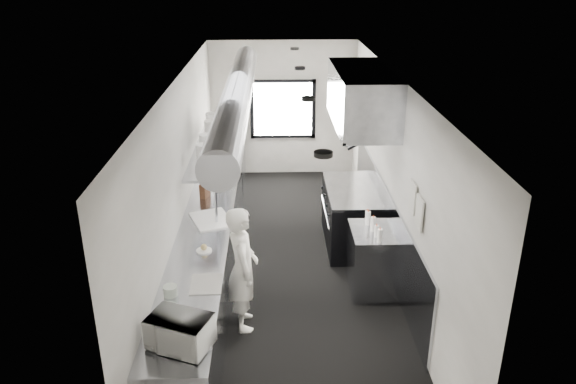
{
  "coord_description": "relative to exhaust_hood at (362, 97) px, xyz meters",
  "views": [
    {
      "loc": [
        -0.22,
        -7.36,
        4.24
      ],
      "look_at": [
        -0.01,
        -0.2,
        1.27
      ],
      "focal_mm": 34.78,
      "sensor_mm": 36.0,
      "label": 1
    }
  ],
  "objects": [
    {
      "name": "wall_front",
      "position": [
        -1.1,
        -4.7,
        -0.99
      ],
      "size": [
        3.0,
        0.02,
        2.8
      ],
      "primitive_type": "cube",
      "color": "silver",
      "rests_on": "floor"
    },
    {
      "name": "notice_sheet_a",
      "position": [
        0.37,
        -1.9,
        -0.79
      ],
      "size": [
        0.02,
        0.28,
        0.38
      ],
      "primitive_type": "cube",
      "color": "beige",
      "rests_on": "wall_right"
    },
    {
      "name": "squeeze_bottle_a",
      "position": [
        0.04,
        -1.73,
        -1.4
      ],
      "size": [
        0.08,
        0.08,
        0.19
      ],
      "primitive_type": "cylinder",
      "rotation": [
        0.0,
        0.0,
        0.39
      ],
      "color": "white",
      "rests_on": "bottle_station"
    },
    {
      "name": "plate_stack_c",
      "position": [
        -2.27,
        0.49,
        -0.64
      ],
      "size": [
        0.29,
        0.29,
        0.36
      ],
      "primitive_type": "cylinder",
      "rotation": [
        0.0,
        0.0,
        0.18
      ],
      "color": "white",
      "rests_on": "pass_shelf"
    },
    {
      "name": "wall_cladding",
      "position": [
        0.38,
        -0.4,
        -1.84
      ],
      "size": [
        0.03,
        5.5,
        1.1
      ],
      "primitive_type": "cube",
      "color": "gray",
      "rests_on": "wall_right"
    },
    {
      "name": "squeeze_bottle_c",
      "position": [
        0.01,
        -1.4,
        -1.39
      ],
      "size": [
        0.08,
        0.08,
        0.2
      ],
      "primitive_type": "cylinder",
      "rotation": [
        0.0,
        0.0,
        -0.28
      ],
      "color": "white",
      "rests_on": "bottle_station"
    },
    {
      "name": "range",
      "position": [
        -0.06,
        0.0,
        -1.92
      ],
      "size": [
        0.88,
        1.6,
        0.94
      ],
      "color": "black",
      "rests_on": "floor"
    },
    {
      "name": "small_plate",
      "position": [
        -2.19,
        -1.9,
        -1.48
      ],
      "size": [
        0.23,
        0.23,
        0.02
      ],
      "primitive_type": "cylinder",
      "rotation": [
        0.0,
        0.0,
        -0.18
      ],
      "color": "white",
      "rests_on": "prep_counter"
    },
    {
      "name": "microwave",
      "position": [
        -2.2,
        -3.75,
        -1.33
      ],
      "size": [
        0.64,
        0.57,
        0.32
      ],
      "primitive_type": "imported",
      "rotation": [
        0.0,
        0.0,
        -0.38
      ],
      "color": "white",
      "rests_on": "prep_counter"
    },
    {
      "name": "squeeze_bottle_b",
      "position": [
        0.03,
        -1.58,
        -1.41
      ],
      "size": [
        0.07,
        0.07,
        0.17
      ],
      "primitive_type": "cylinder",
      "rotation": [
        0.0,
        0.0,
        -0.37
      ],
      "color": "white",
      "rests_on": "bottle_station"
    },
    {
      "name": "floor",
      "position": [
        -1.1,
        -0.7,
        -2.39
      ],
      "size": [
        3.0,
        8.0,
        0.01
      ],
      "primitive_type": "cube",
      "color": "black",
      "rests_on": "ground"
    },
    {
      "name": "knife_block",
      "position": [
        -2.36,
        -0.16,
        -1.38
      ],
      "size": [
        0.15,
        0.22,
        0.22
      ],
      "primitive_type": "cube",
      "rotation": [
        0.0,
        0.0,
        -0.32
      ],
      "color": "#52301D",
      "rests_on": "prep_counter"
    },
    {
      "name": "prep_counter",
      "position": [
        -2.25,
        -1.2,
        -1.94
      ],
      "size": [
        0.7,
        6.0,
        0.9
      ],
      "primitive_type": "cube",
      "color": "gray",
      "rests_on": "floor"
    },
    {
      "name": "pass_shelf",
      "position": [
        -2.29,
        0.3,
        -0.86
      ],
      "size": [
        0.45,
        3.0,
        0.68
      ],
      "color": "gray",
      "rests_on": "prep_counter"
    },
    {
      "name": "far_work_table",
      "position": [
        -2.25,
        2.5,
        -1.94
      ],
      "size": [
        0.7,
        1.2,
        0.9
      ],
      "primitive_type": "cube",
      "color": "gray",
      "rests_on": "floor"
    },
    {
      "name": "wall_back",
      "position": [
        -1.1,
        3.3,
        -0.99
      ],
      "size": [
        3.0,
        0.02,
        2.8
      ],
      "primitive_type": "cube",
      "color": "silver",
      "rests_on": "floor"
    },
    {
      "name": "squeeze_bottle_d",
      "position": [
        -0.02,
        -1.21,
        -1.39
      ],
      "size": [
        0.08,
        0.08,
        0.2
      ],
      "primitive_type": "cylinder",
      "rotation": [
        0.0,
        0.0,
        0.31
      ],
      "color": "white",
      "rests_on": "bottle_station"
    },
    {
      "name": "ceiling",
      "position": [
        -1.1,
        -0.7,
        0.41
      ],
      "size": [
        3.0,
        8.0,
        0.01
      ],
      "primitive_type": "cube",
      "color": "beige",
      "rests_on": "wall_back"
    },
    {
      "name": "service_window",
      "position": [
        -1.1,
        3.26,
        -0.99
      ],
      "size": [
        1.36,
        0.05,
        1.25
      ],
      "color": "white",
      "rests_on": "wall_back"
    },
    {
      "name": "notice_sheet_b",
      "position": [
        0.37,
        -2.25,
        -0.84
      ],
      "size": [
        0.02,
        0.28,
        0.38
      ],
      "primitive_type": "cube",
      "color": "beige",
      "rests_on": "wall_right"
    },
    {
      "name": "squeeze_bottle_e",
      "position": [
        -0.02,
        -1.1,
        -1.41
      ],
      "size": [
        0.05,
        0.05,
        0.16
      ],
      "primitive_type": "cylinder",
      "rotation": [
        0.0,
        0.0,
        -0.02
      ],
      "color": "white",
      "rests_on": "bottle_station"
    },
    {
      "name": "deli_tub_a",
      "position": [
        -2.39,
        -3.25,
        -1.44
      ],
      "size": [
        0.2,
        0.2,
        0.11
      ],
      "primitive_type": "cylinder",
      "rotation": [
        0.0,
        0.0,
        0.43
      ],
      "color": "#B8C5B5",
      "rests_on": "prep_counter"
    },
    {
      "name": "cutting_board",
      "position": [
        -2.18,
        -1.0,
        -1.48
      ],
      "size": [
        0.7,
        0.79,
        0.02
      ],
      "primitive_type": "cube",
      "rotation": [
        0.0,
        0.0,
        0.38
      ],
      "color": "white",
      "rests_on": "prep_counter"
    },
    {
      "name": "plate_stack_d",
      "position": [
        -2.29,
        0.88,
        -0.63
      ],
      "size": [
        0.31,
        0.31,
        0.37
      ],
      "primitive_type": "cylinder",
      "rotation": [
        0.0,
        0.0,
        0.33
      ],
      "color": "white",
      "rests_on": "pass_shelf"
    },
    {
      "name": "wall_right",
      "position": [
        0.4,
        -0.7,
        -0.99
      ],
      "size": [
        0.02,
        8.0,
        2.8
      ],
      "primitive_type": "cube",
      "color": "silver",
      "rests_on": "floor"
    },
    {
      "name": "wall_left",
      "position": [
        -2.6,
        -0.7,
        -0.99
      ],
      "size": [
        0.02,
        8.0,
        2.8
      ],
      "primitive_type": "cube",
      "color": "silver",
      "rests_on": "floor"
    },
    {
      "name": "plate_stack_a",
      "position": [
        -2.27,
        -0.54,
        -0.67
      ],
      "size": [
        0.29,
        0.29,
        0.29
      ],
      "primitive_type": "cylinder",
      "rotation": [
        0.0,
        0.0,
        -0.15
      ],
      "color": "white",
      "rests_on": "pass_shelf"
    },
    {
      "name": "hvac_duct",
      "position": [
        -1.8,
        -0.3,
        0.16
      ],
      "size": [
        0.4,
        6.4,
        0.4
      ],
      "primitive_type": "cylinder",
      "rotation": [
        1.57,
        0.0,
        0.0
      ],
      "color": "gray",
      "rests_on": "ceiling"
    },
    {
      "name": "deli_tub_b",
      "position": [
        -2.44,
        -2.88,
        -1.43
      ],
      "size": [
        0.2,
        0.2,
        0.11
      ],
      "primitive_type": "cylinder",
      "rotation": [
        0.0,
        0.0,
        -0.35
      ],
      "color": "#B8C5B5",
      "rests_on": "prep_counter"
    },
    {
      "name": "exhaust_hood",
      "position": [
        0.0,
        0.0,
        0.0
      ],
      "size": [
        0.81,
        2.2,
        0.88
      ],
      "color": "gray",
      "rests_on": "ceiling"
    },
    {
      "name": "line_cook",
      "position": [
        -1.7,
        -2.17,
        -1.59
      ],
      "size": [
        0.46,
        0.63,
        1.6
      ],
      "primitive_type": "imported",
      "rotation": [
        0.0,
        0.0,
        1.71
      ],
      "color": "white",
      "rests_on": "floor"
    },
    {
      "name": "newspaper",
      "position": [
        -2.08,
        -2.68,
        -1.48
      ],
      "size": [
        0.36,
        0.45,
        0.01
      ],
      "primitive_type": "cube",
      "rotation": [
        0.0,
        0.0,
        0.04
      ],
      "color": "white",
      "rests_on": "prep_counter"
    },
    {
      "name": "plate_stack_b",
      "position": [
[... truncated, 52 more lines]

